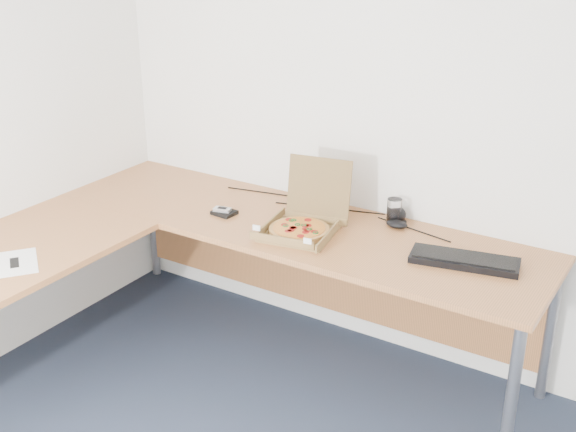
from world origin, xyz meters
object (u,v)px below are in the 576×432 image
Objects in this scene: desk at (185,245)px; drinking_glass at (394,211)px; pizza_box at (301,225)px; keyboard at (464,260)px; wallet at (224,213)px.

desk is 19.96× the size of drinking_glass.
pizza_box reaches higher than desk.
pizza_box is (0.42, 0.35, 0.07)m from desk.
keyboard reaches higher than wallet.
desk is at bearing -171.30° from keyboard.
pizza_box reaches higher than keyboard.
pizza_box is 0.77m from keyboard.
keyboard is 4.17× the size of wallet.
wallet is (-1.20, -0.11, -0.01)m from keyboard.
pizza_box is 0.44m from wallet.
desk is 6.82× the size of pizza_box.
keyboard is (0.44, -0.24, -0.05)m from drinking_glass.
keyboard is at bearing 8.85° from wallet.
pizza_box reaches higher than wallet.
desk is 1.01m from drinking_glass.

